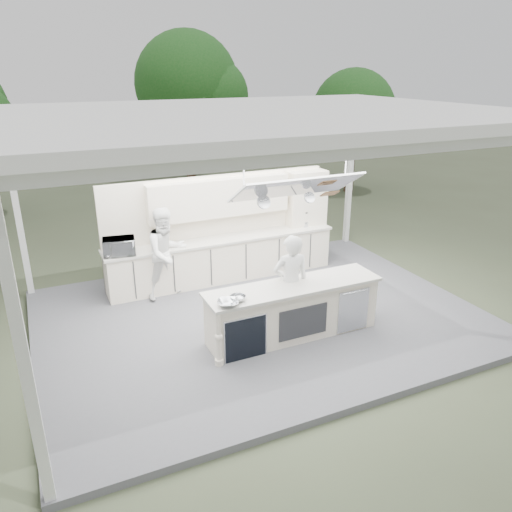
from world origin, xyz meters
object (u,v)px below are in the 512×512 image
head_chef (291,284)px  sous_chef (167,253)px  back_counter (223,258)px  demo_island (292,311)px

head_chef → sous_chef: sous_chef is taller
back_counter → demo_island: bearing=-86.4°
back_counter → sous_chef: size_ratio=2.73×
back_counter → head_chef: size_ratio=2.87×
back_counter → head_chef: (0.25, -2.60, 0.41)m
head_chef → sous_chef: bearing=-46.0°
back_counter → sous_chef: 1.45m
demo_island → head_chef: (0.07, 0.21, 0.41)m
back_counter → head_chef: 2.64m
head_chef → sous_chef: (-1.58, 2.25, 0.05)m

